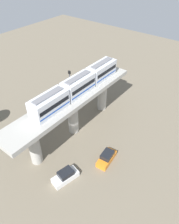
{
  "coord_description": "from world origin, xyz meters",
  "views": [
    {
      "loc": [
        21.72,
        -22.71,
        29.59
      ],
      "look_at": [
        2.5,
        1.79,
        4.82
      ],
      "focal_mm": 34.97,
      "sensor_mm": 36.0,
      "label": 1
    }
  ],
  "objects_px": {
    "parked_car_orange": "(107,158)",
    "signal_post": "(71,93)",
    "parked_car_white": "(65,176)",
    "train": "(78,85)"
  },
  "relations": [
    {
      "from": "parked_car_orange",
      "to": "signal_post",
      "type": "relative_size",
      "value": 0.41
    },
    {
      "from": "parked_car_white",
      "to": "signal_post",
      "type": "height_order",
      "value": "signal_post"
    },
    {
      "from": "parked_car_orange",
      "to": "signal_post",
      "type": "xyz_separation_m",
      "value": [
        -12.64,
        5.38,
        5.1
      ]
    },
    {
      "from": "signal_post",
      "to": "train",
      "type": "bearing_deg",
      "value": -23.47
    },
    {
      "from": "signal_post",
      "to": "parked_car_white",
      "type": "bearing_deg",
      "value": -51.91
    },
    {
      "from": "parked_car_white",
      "to": "parked_car_orange",
      "type": "bearing_deg",
      "value": 79.59
    },
    {
      "from": "parked_car_white",
      "to": "signal_post",
      "type": "distance_m",
      "value": 16.49
    },
    {
      "from": "parked_car_orange",
      "to": "parked_car_white",
      "type": "distance_m",
      "value": 7.57
    },
    {
      "from": "parked_car_white",
      "to": "train",
      "type": "bearing_deg",
      "value": 132.67
    },
    {
      "from": "parked_car_orange",
      "to": "train",
      "type": "bearing_deg",
      "value": 150.72
    }
  ]
}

